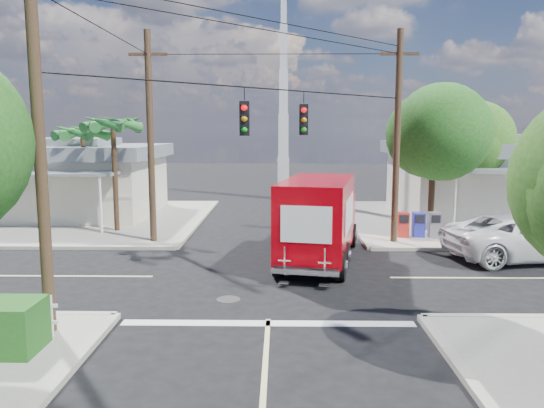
{
  "coord_description": "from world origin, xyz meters",
  "views": [
    {
      "loc": [
        0.32,
        -17.28,
        4.92
      ],
      "look_at": [
        0.0,
        2.0,
        2.2
      ],
      "focal_mm": 35.0,
      "sensor_mm": 36.0,
      "label": 1
    }
  ],
  "objects": [
    {
      "name": "ground",
      "position": [
        0.0,
        0.0,
        0.0
      ],
      "size": [
        120.0,
        120.0,
        0.0
      ],
      "primitive_type": "plane",
      "color": "black",
      "rests_on": "ground"
    },
    {
      "name": "sidewalk_ne",
      "position": [
        10.88,
        10.88,
        0.07
      ],
      "size": [
        14.12,
        14.12,
        0.14
      ],
      "color": "gray",
      "rests_on": "ground"
    },
    {
      "name": "sidewalk_nw",
      "position": [
        -10.88,
        10.88,
        0.07
      ],
      "size": [
        14.12,
        14.12,
        0.14
      ],
      "color": "gray",
      "rests_on": "ground"
    },
    {
      "name": "road_markings",
      "position": [
        0.0,
        -1.47,
        0.01
      ],
      "size": [
        32.0,
        32.0,
        0.01
      ],
      "color": "beige",
      "rests_on": "ground"
    },
    {
      "name": "building_ne",
      "position": [
        12.5,
        11.97,
        2.32
      ],
      "size": [
        11.8,
        10.2,
        4.5
      ],
      "color": "silver",
      "rests_on": "sidewalk_ne"
    },
    {
      "name": "building_nw",
      "position": [
        -12.0,
        12.46,
        2.22
      ],
      "size": [
        10.8,
        10.2,
        4.3
      ],
      "color": "beige",
      "rests_on": "sidewalk_nw"
    },
    {
      "name": "radio_tower",
      "position": [
        0.5,
        20.0,
        5.64
      ],
      "size": [
        0.8,
        0.8,
        17.0
      ],
      "color": "silver",
      "rests_on": "ground"
    },
    {
      "name": "tree_ne_front",
      "position": [
        7.21,
        6.76,
        4.77
      ],
      "size": [
        4.21,
        4.14,
        6.66
      ],
      "color": "#422D1C",
      "rests_on": "sidewalk_ne"
    },
    {
      "name": "tree_ne_back",
      "position": [
        9.81,
        8.96,
        4.19
      ],
      "size": [
        3.77,
        3.66,
        5.82
      ],
      "color": "#422D1C",
      "rests_on": "sidewalk_ne"
    },
    {
      "name": "palm_nw_front",
      "position": [
        -7.5,
        7.5,
        5.04
      ],
      "size": [
        3.01,
        3.08,
        5.59
      ],
      "color": "#422D1C",
      "rests_on": "sidewalk_nw"
    },
    {
      "name": "palm_nw_back",
      "position": [
        -9.5,
        9.0,
        4.67
      ],
      "size": [
        3.01,
        3.08,
        5.19
      ],
      "color": "#422D1C",
      "rests_on": "sidewalk_nw"
    },
    {
      "name": "utility_poles",
      "position": [
        -1.58,
        1.6,
        4.67
      ],
      "size": [
        12.0,
        10.68,
        9.0
      ],
      "color": "#473321",
      "rests_on": "ground"
    },
    {
      "name": "vending_boxes",
      "position": [
        6.5,
        6.2,
        0.69
      ],
      "size": [
        1.9,
        0.5,
        1.1
      ],
      "color": "red",
      "rests_on": "sidewalk_ne"
    },
    {
      "name": "delivery_truck",
      "position": [
        1.77,
        2.21,
        1.6
      ],
      "size": [
        3.58,
        7.56,
        3.15
      ],
      "color": "black",
      "rests_on": "ground"
    },
    {
      "name": "parked_car",
      "position": [
        9.69,
        2.58,
        0.87
      ],
      "size": [
        6.62,
        3.88,
        1.73
      ],
      "primitive_type": "imported",
      "rotation": [
        0.0,
        0.0,
        1.74
      ],
      "color": "silver",
      "rests_on": "ground"
    }
  ]
}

